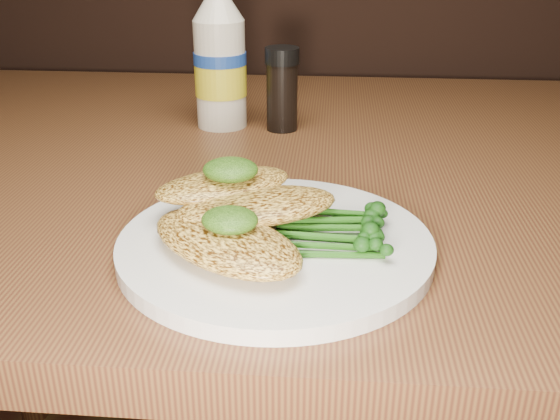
# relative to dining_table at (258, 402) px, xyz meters

# --- Properties ---
(dining_table) EXTENTS (1.20, 0.80, 0.75)m
(dining_table) POSITION_rel_dining_table_xyz_m (0.00, 0.00, 0.00)
(dining_table) COLOR #442114
(dining_table) RESTS_ON floor
(plate) EXTENTS (0.26, 0.26, 0.01)m
(plate) POSITION_rel_dining_table_xyz_m (0.05, -0.24, 0.38)
(plate) COLOR white
(plate) RESTS_ON dining_table
(chicken_front) EXTENTS (0.16, 0.15, 0.02)m
(chicken_front) POSITION_rel_dining_table_xyz_m (0.01, -0.28, 0.40)
(chicken_front) COLOR #F0BD4C
(chicken_front) RESTS_ON plate
(chicken_mid) EXTENTS (0.15, 0.12, 0.02)m
(chicken_mid) POSITION_rel_dining_table_xyz_m (0.03, -0.23, 0.41)
(chicken_mid) COLOR #F0BD4C
(chicken_mid) RESTS_ON plate
(chicken_back) EXTENTS (0.14, 0.12, 0.02)m
(chicken_back) POSITION_rel_dining_table_xyz_m (-0.00, -0.20, 0.41)
(chicken_back) COLOR #F0BD4C
(chicken_back) RESTS_ON plate
(pesto_front) EXTENTS (0.05, 0.05, 0.02)m
(pesto_front) POSITION_rel_dining_table_xyz_m (0.02, -0.27, 0.42)
(pesto_front) COLOR black
(pesto_front) RESTS_ON chicken_front
(pesto_back) EXTENTS (0.05, 0.05, 0.02)m
(pesto_back) POSITION_rel_dining_table_xyz_m (0.01, -0.20, 0.43)
(pesto_back) COLOR black
(pesto_back) RESTS_ON chicken_back
(broccolini_bundle) EXTENTS (0.14, 0.12, 0.02)m
(broccolini_bundle) POSITION_rel_dining_table_xyz_m (0.09, -0.24, 0.40)
(broccolini_bundle) COLOR #1E5212
(broccolini_bundle) RESTS_ON plate
(mayo_bottle) EXTENTS (0.08, 0.08, 0.19)m
(mayo_bottle) POSITION_rel_dining_table_xyz_m (-0.05, 0.10, 0.47)
(mayo_bottle) COLOR beige
(mayo_bottle) RESTS_ON dining_table
(pepper_grinder) EXTENTS (0.05, 0.05, 0.10)m
(pepper_grinder) POSITION_rel_dining_table_xyz_m (0.03, 0.09, 0.43)
(pepper_grinder) COLOR black
(pepper_grinder) RESTS_ON dining_table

